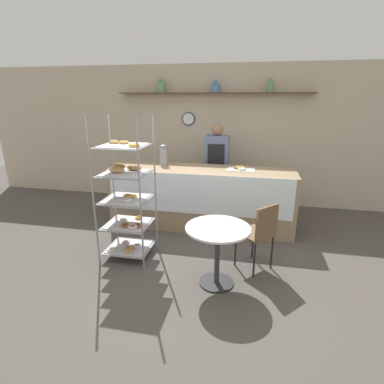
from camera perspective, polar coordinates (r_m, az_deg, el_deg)
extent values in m
plane|color=#4C4742|center=(4.12, -1.22, -13.04)|extent=(14.00, 14.00, 0.00)
cube|color=beige|center=(6.09, 4.10, 10.59)|extent=(10.00, 0.06, 2.70)
cube|color=#4C331E|center=(5.90, 4.07, 18.29)|extent=(3.68, 0.24, 0.02)
cylinder|color=#669966|center=(6.12, -5.88, 19.24)|extent=(0.15, 0.15, 0.20)
sphere|color=#669966|center=(6.12, -5.92, 20.41)|extent=(0.08, 0.08, 0.08)
cylinder|color=#4C7FB2|center=(5.89, 4.46, 19.07)|extent=(0.16, 0.16, 0.14)
sphere|color=#4C7FB2|center=(5.90, 4.49, 20.05)|extent=(0.09, 0.09, 0.09)
cylinder|color=#669966|center=(5.85, 14.68, 18.87)|extent=(0.11, 0.11, 0.20)
sphere|color=#669966|center=(5.85, 14.77, 20.05)|extent=(0.06, 0.06, 0.06)
cylinder|color=navy|center=(6.10, -0.67, 13.76)|extent=(0.26, 0.03, 0.26)
cylinder|color=white|center=(6.08, -0.71, 13.75)|extent=(0.22, 0.00, 0.22)
cube|color=#937A5B|center=(4.99, 1.82, -1.08)|extent=(2.98, 0.76, 0.99)
cube|color=silver|center=(4.58, 1.02, -0.50)|extent=(2.86, 0.01, 0.63)
cylinder|color=gray|center=(3.87, -18.36, -0.68)|extent=(0.02, 0.02, 1.89)
cylinder|color=gray|center=(3.61, -9.83, -1.33)|extent=(0.02, 0.02, 1.89)
cylinder|color=gray|center=(4.35, -14.74, 1.62)|extent=(0.02, 0.02, 1.89)
cylinder|color=gray|center=(4.12, -7.01, 1.19)|extent=(0.02, 0.02, 1.89)
cube|color=gray|center=(4.29, -11.77, -10.26)|extent=(0.59, 0.54, 0.01)
cube|color=silver|center=(4.28, -11.78, -10.12)|extent=(0.52, 0.48, 0.01)
torus|color=tan|center=(4.13, -12.00, -10.86)|extent=(0.11, 0.11, 0.04)
torus|color=silver|center=(4.21, -15.10, -10.52)|extent=(0.12, 0.12, 0.03)
torus|color=tan|center=(4.19, -11.96, -10.41)|extent=(0.11, 0.11, 0.04)
torus|color=#EAB2C1|center=(4.38, -12.50, -9.23)|extent=(0.11, 0.11, 0.03)
torus|color=silver|center=(4.24, -10.45, -10.03)|extent=(0.11, 0.11, 0.03)
cube|color=gray|center=(4.14, -12.08, -5.99)|extent=(0.59, 0.54, 0.01)
cube|color=silver|center=(4.13, -12.09, -5.83)|extent=(0.52, 0.48, 0.01)
torus|color=brown|center=(4.03, -12.63, -6.16)|extent=(0.11, 0.11, 0.03)
torus|color=silver|center=(4.21, -12.92, -5.14)|extent=(0.10, 0.10, 0.03)
torus|color=brown|center=(3.98, -10.35, -6.28)|extent=(0.12, 0.12, 0.04)
torus|color=gold|center=(4.23, -10.10, -4.84)|extent=(0.10, 0.10, 0.03)
torus|color=#EAB2C1|center=(3.95, -11.26, -6.51)|extent=(0.13, 0.13, 0.04)
cube|color=gray|center=(4.01, -12.39, -1.41)|extent=(0.59, 0.54, 0.01)
cube|color=silver|center=(4.01, -12.41, -1.25)|extent=(0.52, 0.48, 0.01)
torus|color=silver|center=(3.88, -12.20, -1.51)|extent=(0.12, 0.12, 0.03)
torus|color=gold|center=(4.03, -11.20, -0.78)|extent=(0.10, 0.10, 0.03)
torus|color=tan|center=(4.03, -12.11, -0.75)|extent=(0.12, 0.12, 0.04)
cube|color=gray|center=(3.91, -12.73, 3.42)|extent=(0.59, 0.54, 0.01)
cube|color=silver|center=(3.91, -12.74, 3.59)|extent=(0.52, 0.48, 0.01)
ellipsoid|color=tan|center=(3.90, -14.17, 4.10)|extent=(0.21, 0.10, 0.07)
ellipsoid|color=olive|center=(4.08, -13.70, 4.82)|extent=(0.19, 0.10, 0.09)
ellipsoid|color=olive|center=(3.99, -11.20, 4.57)|extent=(0.16, 0.09, 0.07)
ellipsoid|color=tan|center=(3.97, -10.69, 4.56)|extent=(0.18, 0.09, 0.07)
cube|color=gray|center=(3.84, -13.08, 8.47)|extent=(0.59, 0.54, 0.01)
cube|color=silver|center=(3.84, -13.10, 8.64)|extent=(0.52, 0.48, 0.01)
torus|color=tan|center=(3.94, -12.87, 9.22)|extent=(0.13, 0.13, 0.03)
torus|color=gold|center=(3.66, -10.94, 8.76)|extent=(0.13, 0.13, 0.04)
torus|color=tan|center=(3.99, -14.68, 9.23)|extent=(0.12, 0.12, 0.04)
cube|color=#282833|center=(5.59, 4.57, 0.56)|extent=(0.25, 0.19, 0.92)
cube|color=slate|center=(5.42, 4.76, 7.91)|extent=(0.42, 0.22, 0.53)
cube|color=black|center=(5.32, 4.58, 6.69)|extent=(0.30, 0.01, 0.45)
sphere|color=#8C664C|center=(5.37, 4.87, 11.84)|extent=(0.21, 0.21, 0.21)
cylinder|color=#262628|center=(3.71, 4.67, -16.77)|extent=(0.40, 0.40, 0.02)
cylinder|color=#333338|center=(3.52, 4.81, -12.09)|extent=(0.06, 0.06, 0.68)
cylinder|color=white|center=(3.36, 4.97, -6.89)|extent=(0.73, 0.73, 0.02)
cylinder|color=black|center=(4.17, 11.51, -9.39)|extent=(0.02, 0.02, 0.46)
cylinder|color=black|center=(3.96, 8.28, -10.75)|extent=(0.02, 0.02, 0.46)
cylinder|color=black|center=(3.99, 14.97, -10.98)|extent=(0.02, 0.02, 0.46)
cylinder|color=black|center=(3.77, 11.78, -12.53)|extent=(0.02, 0.02, 0.46)
cube|color=brown|center=(3.86, 11.86, -7.72)|extent=(0.54, 0.54, 0.03)
cube|color=brown|center=(3.67, 14.09, -5.62)|extent=(0.26, 0.29, 0.40)
cylinder|color=gray|center=(5.09, -5.45, 6.77)|extent=(0.13, 0.13, 0.30)
ellipsoid|color=gray|center=(5.06, -5.51, 8.68)|extent=(0.11, 0.11, 0.05)
cube|color=silver|center=(4.83, 9.31, 4.23)|extent=(0.43, 0.29, 0.01)
torus|color=tan|center=(4.80, 9.49, 4.40)|extent=(0.13, 0.13, 0.03)
torus|color=tan|center=(4.88, 9.09, 4.67)|extent=(0.13, 0.13, 0.03)
torus|color=brown|center=(4.86, 8.62, 4.60)|extent=(0.12, 0.12, 0.03)
torus|color=silver|center=(4.77, 9.46, 4.32)|extent=(0.12, 0.12, 0.03)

